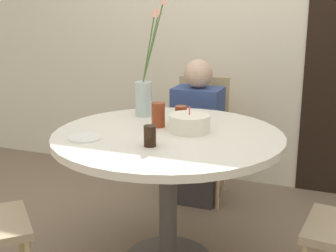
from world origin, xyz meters
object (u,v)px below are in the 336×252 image
birthday_cake (189,123)px  drink_glass_1 (158,115)px  side_plate (85,138)px  chair_left_flank (201,130)px  drink_glass_2 (151,136)px  flower_vase (145,87)px  person_boy (197,137)px  drink_glass_0 (181,115)px

birthday_cake → drink_glass_1: bearing=171.4°
side_plate → chair_left_flank: bearing=79.5°
drink_glass_1 → drink_glass_2: bearing=-73.6°
chair_left_flank → flower_vase: 0.84m
side_plate → person_boy: bearing=77.1°
drink_glass_0 → drink_glass_1: size_ratio=0.76×
drink_glass_2 → person_boy: person_boy is taller
flower_vase → side_plate: flower_vase is taller
drink_glass_1 → drink_glass_2: size_ratio=1.35×
flower_vase → side_plate: size_ratio=4.12×
flower_vase → drink_glass_0: bearing=-22.7°
chair_left_flank → flower_vase: bearing=-108.5°
chair_left_flank → birthday_cake: (0.22, -0.95, 0.31)m
drink_glass_0 → drink_glass_2: size_ratio=1.02×
drink_glass_2 → person_boy: (-0.11, 1.11, -0.32)m
flower_vase → birthday_cake: bearing=-33.7°
birthday_cake → drink_glass_1: (-0.19, 0.03, 0.02)m
drink_glass_1 → person_boy: bearing=90.7°
chair_left_flank → drink_glass_0: 0.89m
person_boy → drink_glass_2: bearing=-84.3°
chair_left_flank → person_boy: size_ratio=0.85×
side_plate → drink_glass_2: (0.37, 0.01, 0.05)m
side_plate → drink_glass_0: size_ratio=1.64×
drink_glass_2 → birthday_cake: bearing=74.1°
side_plate → drink_glass_1: (0.26, 0.35, 0.06)m
chair_left_flank → drink_glass_2: bearing=-91.2°
birthday_cake → drink_glass_2: birthday_cake is taller
drink_glass_2 → chair_left_flank: bearing=95.9°
flower_vase → person_boy: 0.73m
birthday_cake → drink_glass_0: bearing=126.1°
chair_left_flank → drink_glass_1: drink_glass_1 is taller
drink_glass_2 → drink_glass_1: bearing=106.4°
chair_left_flank → birthday_cake: birthday_cake is taller
side_plate → drink_glass_1: drink_glass_1 is taller
side_plate → drink_glass_0: drink_glass_0 is taller
birthday_cake → drink_glass_2: bearing=-105.9°
flower_vase → drink_glass_0: (0.27, -0.11, -0.12)m
chair_left_flank → drink_glass_1: size_ratio=6.53×
birthday_cake → flower_vase: 0.46m
person_boy → drink_glass_1: bearing=-89.3°
flower_vase → drink_glass_2: size_ratio=6.92×
drink_glass_0 → person_boy: size_ratio=0.10×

